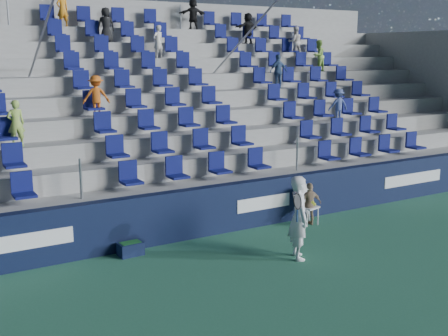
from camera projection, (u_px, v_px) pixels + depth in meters
The scene contains 7 objects.
ground at pixel (287, 277), 11.15m from camera, with size 70.00×70.00×0.00m, color #2E6C4E.
sponsor_wall at pixel (210, 210), 13.69m from camera, with size 24.00×0.32×1.20m.
grandstand at pixel (131, 125), 17.67m from camera, with size 24.00×8.17×6.63m.
tennis_player at pixel (299, 217), 12.01m from camera, with size 0.73×0.78×1.83m.
line_judge_chair at pixel (306, 202), 14.57m from camera, with size 0.54×0.56×1.01m.
line_judge at pixel (310, 204), 14.44m from camera, with size 0.65×0.27×1.11m, color tan.
ball_bin at pixel (131, 248), 12.33m from camera, with size 0.55×0.37×0.30m.
Camera 1 is at (-6.42, -8.39, 4.38)m, focal length 45.00 mm.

